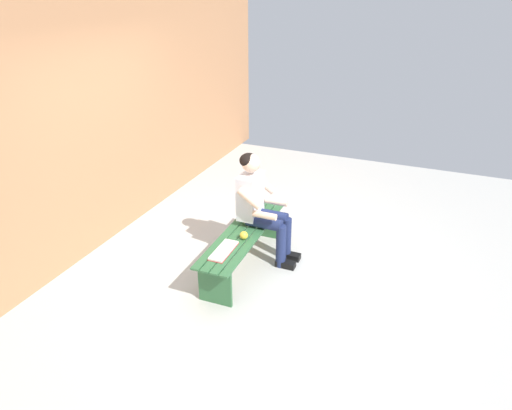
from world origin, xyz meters
name	(u,v)px	position (x,y,z in m)	size (l,w,h in m)	color
ground_plane	(299,359)	(1.10, 1.00, -0.02)	(10.00, 7.00, 0.04)	#B2B2AD
brick_wall	(54,129)	(0.50, -1.89, 1.49)	(9.50, 0.24, 2.99)	#B27A51
bench_near	(243,240)	(0.00, 0.00, 0.33)	(1.66, 0.42, 0.43)	#2D6038
person_seated	(260,204)	(-0.25, 0.10, 0.68)	(0.50, 0.69, 1.24)	silver
apple	(244,235)	(0.14, 0.07, 0.48)	(0.09, 0.09, 0.09)	gold
book_open	(224,251)	(0.44, -0.02, 0.44)	(0.41, 0.17, 0.02)	white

